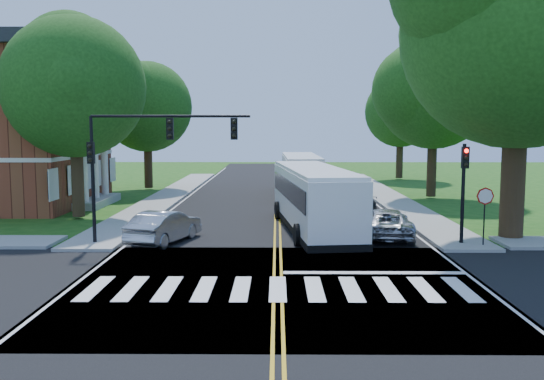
{
  "coord_description": "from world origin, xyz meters",
  "views": [
    {
      "loc": [
        -0.03,
        -18.82,
        5.23
      ],
      "look_at": [
        -0.26,
        7.43,
        2.4
      ],
      "focal_mm": 38.0,
      "sensor_mm": 36.0,
      "label": 1
    }
  ],
  "objects_px": {
    "bus_lead": "(314,197)",
    "bus_follow": "(301,174)",
    "signal_nw": "(144,148)",
    "dark_sedan": "(360,201)",
    "suv": "(386,223)",
    "signal_ne": "(464,180)",
    "hatchback": "(164,227)"
  },
  "relations": [
    {
      "from": "bus_lead",
      "to": "bus_follow",
      "type": "xyz_separation_m",
      "value": [
        -0.01,
        15.52,
        -0.05
      ]
    },
    {
      "from": "bus_lead",
      "to": "hatchback",
      "type": "relative_size",
      "value": 2.79
    },
    {
      "from": "bus_follow",
      "to": "dark_sedan",
      "type": "relative_size",
      "value": 3.14
    },
    {
      "from": "signal_ne",
      "to": "hatchback",
      "type": "relative_size",
      "value": 0.97
    },
    {
      "from": "dark_sedan",
      "to": "bus_follow",
      "type": "bearing_deg",
      "value": -70.11
    },
    {
      "from": "signal_nw",
      "to": "bus_lead",
      "type": "distance_m",
      "value": 9.01
    },
    {
      "from": "suv",
      "to": "dark_sedan",
      "type": "relative_size",
      "value": 1.31
    },
    {
      "from": "signal_ne",
      "to": "suv",
      "type": "height_order",
      "value": "signal_ne"
    },
    {
      "from": "signal_ne",
      "to": "suv",
      "type": "bearing_deg",
      "value": 148.41
    },
    {
      "from": "bus_lead",
      "to": "bus_follow",
      "type": "height_order",
      "value": "bus_lead"
    },
    {
      "from": "bus_follow",
      "to": "signal_nw",
      "type": "bearing_deg",
      "value": 67.1
    },
    {
      "from": "signal_nw",
      "to": "signal_ne",
      "type": "distance_m",
      "value": 14.13
    },
    {
      "from": "signal_nw",
      "to": "bus_follow",
      "type": "distance_m",
      "value": 21.01
    },
    {
      "from": "bus_follow",
      "to": "dark_sedan",
      "type": "distance_m",
      "value": 8.88
    },
    {
      "from": "bus_follow",
      "to": "suv",
      "type": "relative_size",
      "value": 2.4
    },
    {
      "from": "bus_follow",
      "to": "suv",
      "type": "xyz_separation_m",
      "value": [
        3.34,
        -17.49,
        -0.95
      ]
    },
    {
      "from": "dark_sedan",
      "to": "signal_ne",
      "type": "bearing_deg",
      "value": 101.48
    },
    {
      "from": "bus_follow",
      "to": "dark_sedan",
      "type": "xyz_separation_m",
      "value": [
        3.44,
        -8.11,
        -1.09
      ]
    },
    {
      "from": "signal_ne",
      "to": "dark_sedan",
      "type": "height_order",
      "value": "signal_ne"
    },
    {
      "from": "bus_follow",
      "to": "suv",
      "type": "bearing_deg",
      "value": 99.55
    },
    {
      "from": "bus_follow",
      "to": "dark_sedan",
      "type": "height_order",
      "value": "bus_follow"
    },
    {
      "from": "bus_lead",
      "to": "dark_sedan",
      "type": "height_order",
      "value": "bus_lead"
    },
    {
      "from": "signal_nw",
      "to": "bus_follow",
      "type": "relative_size",
      "value": 0.59
    },
    {
      "from": "signal_nw",
      "to": "hatchback",
      "type": "relative_size",
      "value": 1.58
    },
    {
      "from": "signal_nw",
      "to": "signal_ne",
      "type": "bearing_deg",
      "value": 0.05
    },
    {
      "from": "signal_ne",
      "to": "hatchback",
      "type": "xyz_separation_m",
      "value": [
        -13.37,
        0.58,
        -2.21
      ]
    },
    {
      "from": "hatchback",
      "to": "dark_sedan",
      "type": "height_order",
      "value": "hatchback"
    },
    {
      "from": "bus_follow",
      "to": "dark_sedan",
      "type": "bearing_deg",
      "value": 111.75
    },
    {
      "from": "signal_nw",
      "to": "signal_ne",
      "type": "relative_size",
      "value": 1.62
    },
    {
      "from": "suv",
      "to": "dark_sedan",
      "type": "bearing_deg",
      "value": -84.28
    },
    {
      "from": "bus_follow",
      "to": "hatchback",
      "type": "bearing_deg",
      "value": 68.3
    },
    {
      "from": "bus_lead",
      "to": "bus_follow",
      "type": "relative_size",
      "value": 1.04
    }
  ]
}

